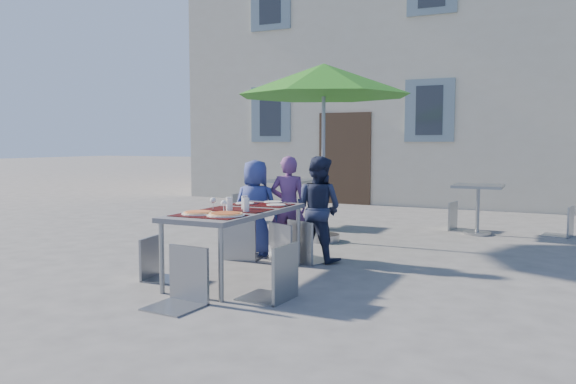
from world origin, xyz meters
The scene contains 23 objects.
ground centered at (0.00, 0.00, 0.00)m, with size 90.00×90.00×0.00m, color #4D4D50.
building centered at (0.00, 11.50, 4.85)m, with size 13.60×8.20×11.10m.
dining_table centered at (-0.51, -0.12, 0.70)m, with size 0.80×1.85×0.76m.
pizza_near_left centered at (-0.65, -0.64, 0.77)m, with size 0.33×0.33×0.03m.
pizza_near_right centered at (-0.34, -0.62, 0.77)m, with size 0.38×0.38×0.03m.
glassware centered at (-0.47, -0.21, 0.83)m, with size 0.51×0.40×0.15m.
place_settings centered at (-0.50, 0.52, 0.76)m, with size 0.67×0.51×0.01m.
child_0 centered at (-0.93, 1.06, 0.63)m, with size 0.61×0.40×1.26m, color navy.
child_1 centered at (-0.54, 1.24, 0.65)m, with size 0.48×0.31×1.31m, color #653974.
child_2 centered at (-0.06, 1.10, 0.66)m, with size 0.64×0.37×1.31m, color #1C233D.
chair_0 centered at (-0.96, 0.76, 0.58)m, with size 0.51×0.51×0.99m.
chair_1 centered at (-0.38, 0.84, 0.55)m, with size 0.54×0.55×0.93m.
chair_2 centered at (-0.15, 0.94, 0.59)m, with size 0.58×0.59×1.00m.
chair_3 centered at (-1.27, -0.54, 0.50)m, with size 0.44×0.44×0.86m.
chair_4 centered at (0.26, -0.71, 0.59)m, with size 0.48×0.48×1.01m.
chair_5 centered at (-0.44, -1.23, 0.59)m, with size 0.47×0.48×1.00m.
patio_umbrella centered at (-0.53, 2.42, 2.37)m, with size 2.58×2.58×2.63m.
cafe_table_0 centered at (-1.68, 3.76, 0.59)m, with size 0.76×0.76×0.82m.
bg_chair_l_0 centered at (-2.66, 3.79, 0.59)m, with size 0.57×0.57×1.00m.
bg_chair_r_0 centered at (-1.08, 3.52, 0.50)m, with size 0.41×0.41×0.86m.
cafe_table_1 centered at (1.49, 4.07, 0.57)m, with size 0.75×0.75×0.81m.
bg_chair_l_1 centered at (1.15, 4.39, 0.53)m, with size 0.47×0.47×0.91m.
bg_chair_r_1 centered at (2.75, 4.45, 0.54)m, with size 0.48×0.48×0.92m.
Camera 1 is at (2.59, -5.33, 1.47)m, focal length 35.00 mm.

